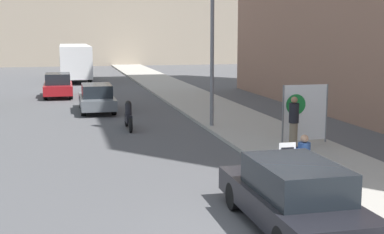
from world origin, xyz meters
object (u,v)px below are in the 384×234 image
Objects in this scene: car_on_road_nearest at (97,98)px; traffic_light_pole at (197,24)px; motorcycle_on_road at (128,117)px; seated_protester at (304,155)px; jogger_on_sidewalk at (294,122)px; car_on_road_midblock at (58,85)px; protest_banner at (305,112)px; city_bus_on_road at (75,60)px; parked_car_curbside at (293,196)px.

traffic_light_pole is at bearing -61.02° from car_on_road_nearest.
seated_protester is at bearing -68.23° from motorcycle_on_road.
car_on_road_midblock is at bearing -84.25° from jogger_on_sidewalk.
motorcycle_on_road is at bearing 113.57° from seated_protester.
traffic_light_pole is at bearing 127.53° from protest_banner.
city_bus_on_road reaches higher than car_on_road_midblock.
traffic_light_pole is at bearing -81.27° from jogger_on_sidewalk.
car_on_road_nearest reaches higher than seated_protester.
city_bus_on_road is at bearing 100.40° from seated_protester.
seated_protester is 3.91m from jogger_on_sidewalk.
seated_protester is 0.56× the size of protest_banner.
protest_banner is 8.48m from parked_car_curbside.
motorcycle_on_road is (-5.73, 4.96, -0.71)m from protest_banner.
seated_protester is 22.87m from car_on_road_midblock.
car_on_road_nearest is 20.39m from city_bus_on_road.
traffic_light_pole reaches higher than city_bus_on_road.
protest_banner is 0.45× the size of parked_car_curbside.
jogger_on_sidewalk reaches higher than seated_protester.
traffic_light_pole reaches higher than seated_protester.
protest_banner is at bearing -52.47° from traffic_light_pole.
seated_protester is at bearing -81.40° from city_bus_on_road.
traffic_light_pole is at bearing -80.84° from city_bus_on_road.
jogger_on_sidewalk is at bearing -48.13° from motorcycle_on_road.
seated_protester is 4.79m from protest_banner.
protest_banner reaches higher than car_on_road_nearest.
parked_car_curbside is (-3.11, -6.91, -0.32)m from jogger_on_sidewalk.
motorcycle_on_road is (-1.92, 12.51, -0.19)m from parked_car_curbside.
car_on_road_nearest is 0.38× the size of city_bus_on_road.
seated_protester is 0.25× the size of car_on_road_nearest.
car_on_road_midblock is at bearing 101.06° from parked_car_curbside.
jogger_on_sidewalk is 12.75m from car_on_road_nearest.
protest_banner is at bearing -40.88° from motorcycle_on_road.
traffic_light_pole is at bearing -21.18° from motorcycle_on_road.
parked_car_curbside is (-0.81, -11.45, -3.68)m from traffic_light_pole.
jogger_on_sidewalk is at bearing -78.11° from city_bus_on_road.
traffic_light_pole is 8.50m from car_on_road_nearest.
car_on_road_midblock reaches higher than motorcycle_on_road.
car_on_road_nearest is 7.23m from car_on_road_midblock.
car_on_road_nearest is 5.73m from motorcycle_on_road.
parked_car_curbside is (-3.81, -7.55, -0.51)m from protest_banner.
motorcycle_on_road is at bearing 158.82° from traffic_light_pole.
car_on_road_midblock is (-8.72, 17.55, -0.49)m from protest_banner.
parked_car_curbside is at bearing -78.94° from car_on_road_midblock.
jogger_on_sidewalk is at bearing -63.25° from traffic_light_pole.
city_bus_on_road is at bearing 93.59° from motorcycle_on_road.
traffic_light_pole is at bearing 85.94° from parked_car_curbside.
protest_banner is at bearing 66.69° from seated_protester.
jogger_on_sidewalk is 7.58m from parked_car_curbside.
city_bus_on_road is at bearing 84.23° from car_on_road_midblock.
car_on_road_midblock is at bearing 112.75° from traffic_light_pole.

